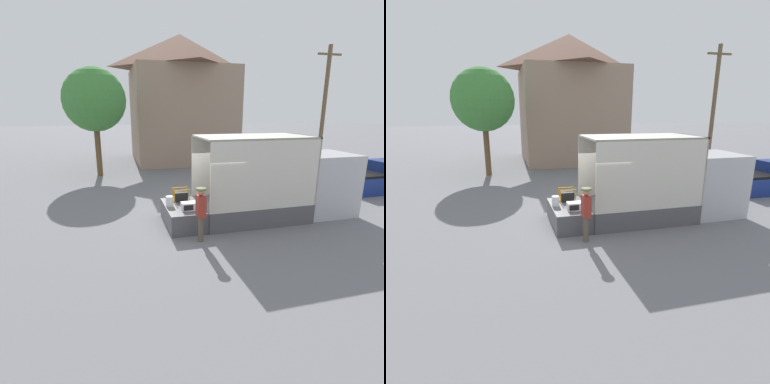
# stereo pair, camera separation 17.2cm
# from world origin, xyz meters

# --- Properties ---
(ground_plane) EXTENTS (160.00, 160.00, 0.00)m
(ground_plane) POSITION_xyz_m (0.00, 0.00, 0.00)
(ground_plane) COLOR slate
(box_truck) EXTENTS (6.32, 2.42, 3.24)m
(box_truck) POSITION_xyz_m (3.84, -0.00, 1.05)
(box_truck) COLOR #B2B2B7
(box_truck) RESTS_ON ground
(tailgate_deck) EXTENTS (1.31, 2.30, 0.75)m
(tailgate_deck) POSITION_xyz_m (-0.66, 0.00, 0.37)
(tailgate_deck) COLOR #4C4C51
(tailgate_deck) RESTS_ON ground
(microwave) EXTENTS (0.53, 0.38, 0.28)m
(microwave) POSITION_xyz_m (-0.57, -0.55, 0.89)
(microwave) COLOR white
(microwave) RESTS_ON tailgate_deck
(portable_generator) EXTENTS (0.63, 0.44, 0.51)m
(portable_generator) POSITION_xyz_m (-0.58, 0.57, 0.94)
(portable_generator) COLOR black
(portable_generator) RESTS_ON tailgate_deck
(orange_bucket) EXTENTS (0.27, 0.27, 0.37)m
(orange_bucket) POSITION_xyz_m (-1.14, 0.08, 0.93)
(orange_bucket) COLOR silver
(orange_bucket) RESTS_ON tailgate_deck
(worker_person) EXTENTS (0.32, 0.44, 1.80)m
(worker_person) POSITION_xyz_m (-0.44, -1.60, 1.12)
(worker_person) COLOR brown
(worker_person) RESTS_ON ground
(pickup_truck_blue) EXTENTS (4.95, 1.91, 1.58)m
(pickup_truck_blue) POSITION_xyz_m (10.89, 2.12, 0.65)
(pickup_truck_blue) COLOR navy
(pickup_truck_blue) RESTS_ON ground
(house_backdrop) EXTENTS (8.15, 8.38, 9.94)m
(house_backdrop) POSITION_xyz_m (2.72, 15.07, 5.07)
(house_backdrop) COLOR gray
(house_backdrop) RESTS_ON ground
(utility_pole) EXTENTS (1.80, 0.28, 8.39)m
(utility_pole) POSITION_xyz_m (11.54, 8.41, 4.35)
(utility_pole) COLOR brown
(utility_pole) RESTS_ON ground
(street_tree) EXTENTS (3.88, 3.88, 6.71)m
(street_tree) POSITION_xyz_m (-3.90, 9.98, 4.75)
(street_tree) COLOR brown
(street_tree) RESTS_ON ground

